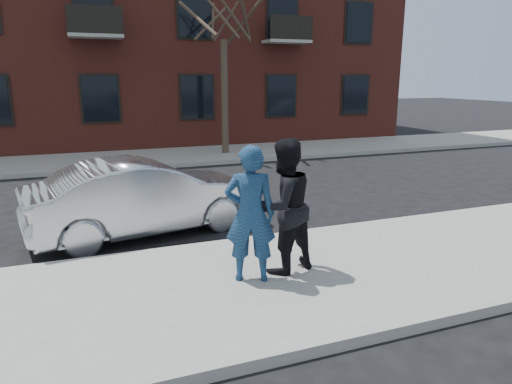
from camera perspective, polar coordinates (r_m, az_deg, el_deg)
name	(u,v)px	position (r m, az deg, el deg)	size (l,w,h in m)	color
ground	(145,301)	(6.65, -13.68, -13.15)	(100.00, 100.00, 0.00)	black
near_sidewalk	(147,305)	(6.40, -13.43, -13.55)	(50.00, 3.50, 0.15)	gray
near_curb	(133,256)	(8.03, -15.13, -7.77)	(50.00, 0.10, 0.15)	#999691
far_sidewalk	(104,161)	(17.41, -18.42, 3.75)	(50.00, 3.50, 0.15)	gray
far_curb	(107,170)	(15.64, -18.11, 2.66)	(50.00, 0.10, 0.15)	#999691
apartment_building	(131,9)	(24.25, -15.37, 21.16)	(24.30, 10.30, 12.30)	maroon
street_tree	(223,5)	(17.83, -4.14, 22.25)	(3.60, 3.60, 6.80)	#33291E
silver_sedan	(146,197)	(9.16, -13.58, -0.58)	(1.57, 4.49, 1.48)	#B7BABF
man_hoodie	(250,214)	(6.42, -0.74, -2.78)	(0.84, 0.69, 1.98)	navy
man_peacoat	(284,206)	(6.74, 3.49, -1.82)	(1.15, 1.00, 2.01)	black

